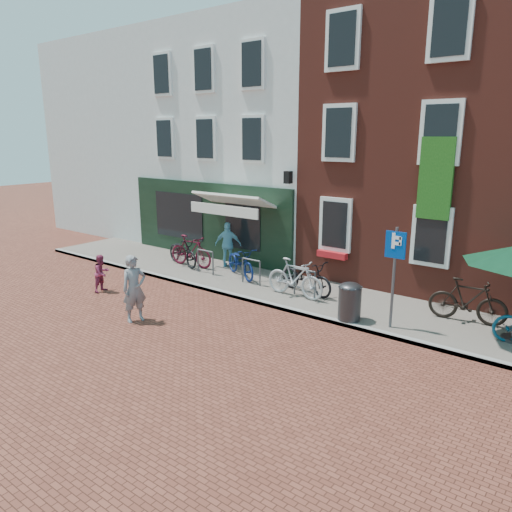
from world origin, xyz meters
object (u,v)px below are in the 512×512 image
Objects in this scene: cafe_person at (228,245)px; boy at (102,273)px; woman at (134,289)px; bicycle_3 at (295,278)px; parking_sign at (395,261)px; bicycle_0 at (183,251)px; litter_bin at (350,299)px; bicycle_5 at (468,301)px; bicycle_1 at (191,251)px; bicycle_2 at (241,262)px; bicycle_4 at (306,277)px.

boy is at bearing 41.79° from cafe_person.
woman is at bearing 74.52° from cafe_person.
bicycle_3 is at bearing -70.60° from boy.
bicycle_3 is at bearing -14.80° from woman.
bicycle_0 is at bearing 173.02° from parking_sign.
litter_bin is 0.56× the size of bicycle_5.
bicycle_1 is (-6.96, 1.25, 0.02)m from litter_bin.
cafe_person is 0.83× the size of bicycle_2.
bicycle_1 is (0.37, 0.05, 0.06)m from bicycle_0.
bicycle_1 is 4.92m from bicycle_4.
bicycle_1 is (-8.00, 1.07, -1.12)m from parking_sign.
boy is 0.60× the size of bicycle_2.
bicycle_3 is at bearing -79.55° from bicycle_0.
litter_bin is 2.37m from bicycle_4.
bicycle_4 is (2.48, 4.44, -0.27)m from woman.
bicycle_3 is 0.51m from bicycle_4.
bicycle_2 is 2.65m from bicycle_4.
bicycle_0 is at bearing -10.12° from boy.
parking_sign is 1.33× the size of bicycle_1.
parking_sign is 1.29× the size of bicycle_2.
bicycle_5 is (9.40, 0.44, 0.00)m from bicycle_1.
bicycle_3 and bicycle_5 have the same top height.
woman is (-4.52, -3.23, 0.23)m from litter_bin.
litter_bin reaches higher than bicycle_0.
litter_bin is 7.66m from boy.
bicycle_5 is (7.12, 0.37, 0.06)m from bicycle_2.
woman is at bearing 117.98° from bicycle_5.
bicycle_3 is (5.19, 2.97, 0.08)m from boy.
boy is 0.62× the size of bicycle_5.
cafe_person is at bearing 30.97° from woman.
bicycle_2 is at bearing 164.28° from litter_bin.
bicycle_0 is (-0.01, 3.47, 0.03)m from boy.
parking_sign reaches higher than bicycle_4.
bicycle_0 and bicycle_2 have the same top height.
boy is 6.31m from bicycle_4.
parking_sign is 5.95m from bicycle_2.
bicycle_2 and bicycle_4 have the same top height.
bicycle_0 is at bearing 48.85° from woman.
parking_sign reaches higher than bicycle_3.
litter_bin is 4.87m from bicycle_2.
litter_bin is at bearing -37.93° from woman.
bicycle_1 is at bearing 169.82° from litter_bin.
bicycle_4 is (5.29, -0.00, 0.00)m from bicycle_0.
bicycle_2 is (-0.16, 4.55, -0.27)m from woman.
parking_sign is at bearing -100.40° from bicycle_1.
woman is 0.93× the size of bicycle_5.
bicycle_5 is (1.40, 1.51, -1.12)m from parking_sign.
bicycle_1 is at bearing 172.37° from parking_sign.
boy is at bearing -163.72° from parking_sign.
bicycle_2 is at bearing -91.05° from bicycle_1.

